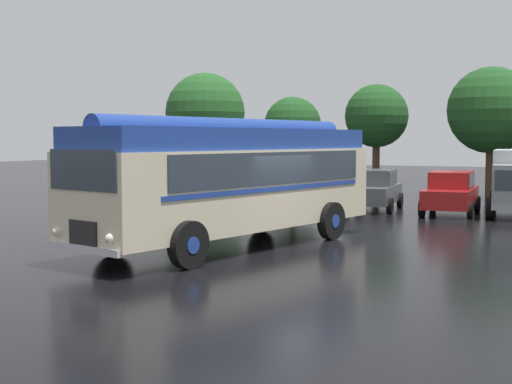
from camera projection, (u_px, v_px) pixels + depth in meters
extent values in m
plane|color=black|center=(268.00, 248.00, 19.17)|extent=(120.00, 120.00, 0.00)
cube|color=beige|center=(233.00, 188.00, 19.22)|extent=(4.85, 10.31, 2.10)
cube|color=#1E3D93|center=(233.00, 139.00, 19.12)|extent=(4.61, 10.07, 0.56)
cylinder|color=#1E3D93|center=(233.00, 129.00, 19.10)|extent=(2.88, 9.36, 0.60)
cube|color=#2D3842|center=(277.00, 168.00, 18.63)|extent=(1.97, 7.77, 0.84)
cube|color=#2D3842|center=(206.00, 166.00, 20.19)|extent=(1.97, 7.77, 0.84)
cube|color=#1E3D93|center=(275.00, 189.00, 18.59)|extent=(2.02, 7.96, 0.12)
cube|color=#1E3D93|center=(204.00, 185.00, 20.15)|extent=(2.02, 7.96, 0.12)
cube|color=#2D3842|center=(82.00, 170.00, 15.24)|extent=(2.14, 0.57, 0.88)
cube|color=black|center=(83.00, 234.00, 15.34)|extent=(0.89, 0.28, 0.56)
cube|color=silver|center=(83.00, 249.00, 15.35)|extent=(2.33, 0.67, 0.16)
sphere|color=white|center=(110.00, 239.00, 14.78)|extent=(0.22, 0.22, 0.22)
sphere|color=white|center=(57.00, 232.00, 15.89)|extent=(0.22, 0.22, 0.22)
cylinder|color=black|center=(189.00, 245.00, 16.07)|extent=(0.54, 1.14, 1.10)
cylinder|color=#1E3D93|center=(189.00, 245.00, 16.07)|extent=(0.40, 0.45, 0.39)
cylinder|color=black|center=(113.00, 235.00, 17.68)|extent=(0.54, 1.14, 1.10)
cylinder|color=#1E3D93|center=(113.00, 235.00, 17.68)|extent=(0.40, 0.45, 0.39)
cylinder|color=black|center=(331.00, 221.00, 20.76)|extent=(0.54, 1.14, 1.10)
cylinder|color=#1E3D93|center=(331.00, 221.00, 20.76)|extent=(0.40, 0.45, 0.39)
cylinder|color=black|center=(261.00, 215.00, 22.37)|extent=(0.54, 1.14, 1.10)
cylinder|color=#1E3D93|center=(261.00, 215.00, 22.37)|extent=(0.40, 0.45, 0.39)
cube|color=#4C5156|center=(374.00, 194.00, 29.35)|extent=(2.01, 4.32, 0.70)
cube|color=#4C5156|center=(375.00, 177.00, 29.44)|extent=(1.66, 2.29, 0.64)
cube|color=#2D3842|center=(393.00, 178.00, 29.18)|extent=(0.17, 1.93, 0.50)
cube|color=#2D3842|center=(357.00, 177.00, 29.70)|extent=(0.17, 1.93, 0.50)
cylinder|color=black|center=(390.00, 206.00, 27.85)|extent=(0.25, 0.65, 0.64)
cylinder|color=black|center=(346.00, 204.00, 28.45)|extent=(0.25, 0.65, 0.64)
cylinder|color=black|center=(400.00, 200.00, 30.29)|extent=(0.25, 0.65, 0.64)
cylinder|color=black|center=(359.00, 199.00, 30.89)|extent=(0.25, 0.65, 0.64)
cube|color=maroon|center=(451.00, 197.00, 27.67)|extent=(1.82, 4.25, 0.70)
cube|color=maroon|center=(452.00, 180.00, 27.76)|extent=(1.56, 2.23, 0.64)
cube|color=#2D3842|center=(472.00, 180.00, 27.47)|extent=(0.08, 1.93, 0.50)
cube|color=#2D3842|center=(432.00, 179.00, 28.05)|extent=(0.08, 1.93, 0.50)
cylinder|color=black|center=(470.00, 210.00, 26.16)|extent=(0.22, 0.65, 0.64)
cylinder|color=black|center=(422.00, 208.00, 26.84)|extent=(0.22, 0.65, 0.64)
cylinder|color=black|center=(477.00, 204.00, 28.56)|extent=(0.22, 0.65, 0.64)
cylinder|color=black|center=(433.00, 203.00, 29.23)|extent=(0.22, 0.65, 0.64)
cylinder|color=black|center=(490.00, 208.00, 26.13)|extent=(0.29, 0.81, 0.80)
cylinder|color=black|center=(493.00, 200.00, 29.46)|extent=(0.29, 0.81, 0.80)
cylinder|color=#4C3823|center=(206.00, 165.00, 42.49)|extent=(0.33, 0.33, 2.72)
sphere|color=#235623|center=(205.00, 113.00, 42.25)|extent=(4.71, 4.71, 4.71)
sphere|color=#235623|center=(208.00, 112.00, 42.19)|extent=(3.20, 3.20, 3.20)
cylinder|color=#4C3823|center=(292.00, 169.00, 39.88)|extent=(0.36, 0.36, 2.47)
sphere|color=#1E4C1E|center=(293.00, 125.00, 39.70)|extent=(3.20, 3.20, 3.20)
sphere|color=#1E4C1E|center=(285.00, 128.00, 39.78)|extent=(1.79, 1.79, 1.79)
cylinder|color=#4C3823|center=(376.00, 167.00, 37.48)|extent=(0.38, 0.38, 2.89)
sphere|color=#1E4C1E|center=(377.00, 116.00, 37.28)|extent=(3.31, 3.31, 3.31)
sphere|color=#1E4C1E|center=(383.00, 115.00, 36.99)|extent=(2.44, 2.44, 2.44)
cylinder|color=#4C3823|center=(490.00, 171.00, 34.86)|extent=(0.40, 0.40, 2.74)
sphere|color=#1E4C1E|center=(491.00, 110.00, 34.63)|extent=(4.22, 4.22, 4.22)
sphere|color=#1E4C1E|center=(496.00, 111.00, 34.84)|extent=(3.31, 3.31, 3.31)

